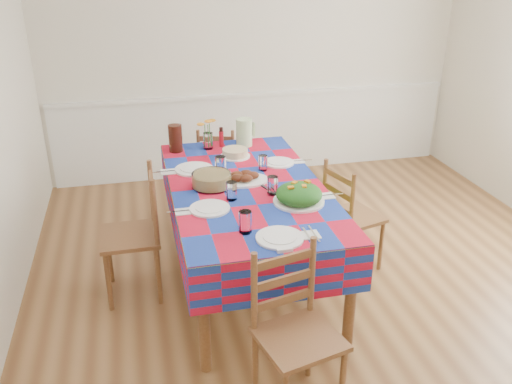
# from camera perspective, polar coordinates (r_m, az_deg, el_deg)

# --- Properties ---
(room) EXTENTS (4.58, 5.08, 2.78)m
(room) POSITION_cam_1_polar(r_m,az_deg,el_deg) (3.60, 9.04, 7.71)
(room) COLOR brown
(room) RESTS_ON ground
(wainscot) EXTENTS (4.41, 0.06, 0.92)m
(wainscot) POSITION_cam_1_polar(r_m,az_deg,el_deg) (6.13, -0.00, 6.51)
(wainscot) COLOR white
(wainscot) RESTS_ON room
(dining_table) EXTENTS (1.10, 2.04, 0.79)m
(dining_table) POSITION_cam_1_polar(r_m,az_deg,el_deg) (3.96, -1.00, -0.42)
(dining_table) COLOR brown
(dining_table) RESTS_ON room
(setting_near_head) EXTENTS (0.47, 0.31, 0.14)m
(setting_near_head) POSITION_cam_1_polar(r_m,az_deg,el_deg) (3.22, 1.29, -4.20)
(setting_near_head) COLOR white
(setting_near_head) RESTS_ON dining_table
(setting_left_near) EXTENTS (0.49, 0.29, 0.13)m
(setting_left_near) POSITION_cam_1_polar(r_m,az_deg,el_deg) (3.61, -4.14, -1.05)
(setting_left_near) COLOR white
(setting_left_near) RESTS_ON dining_table
(setting_left_far) EXTENTS (0.54, 0.32, 0.14)m
(setting_left_far) POSITION_cam_1_polar(r_m,az_deg,el_deg) (4.17, -5.64, 2.55)
(setting_left_far) COLOR white
(setting_left_far) RESTS_ON dining_table
(setting_right_near) EXTENTS (0.52, 0.30, 0.13)m
(setting_right_near) POSITION_cam_1_polar(r_m,az_deg,el_deg) (3.73, 3.78, -0.12)
(setting_right_near) COLOR white
(setting_right_near) RESTS_ON dining_table
(setting_right_far) EXTENTS (0.47, 0.27, 0.12)m
(setting_right_far) POSITION_cam_1_polar(r_m,az_deg,el_deg) (4.27, 1.89, 3.12)
(setting_right_far) COLOR white
(setting_right_far) RESTS_ON dining_table
(meat_platter) EXTENTS (0.37, 0.26, 0.07)m
(meat_platter) POSITION_cam_1_polar(r_m,az_deg,el_deg) (3.97, -1.28, 1.49)
(meat_platter) COLOR white
(meat_platter) RESTS_ON dining_table
(salad_platter) EXTENTS (0.35, 0.35, 0.15)m
(salad_platter) POSITION_cam_1_polar(r_m,az_deg,el_deg) (3.64, 4.54, -0.30)
(salad_platter) COLOR white
(salad_platter) RESTS_ON dining_table
(pasta_bowl) EXTENTS (0.28, 0.28, 0.10)m
(pasta_bowl) POSITION_cam_1_polar(r_m,az_deg,el_deg) (3.89, -4.70, 1.27)
(pasta_bowl) COLOR white
(pasta_bowl) RESTS_ON dining_table
(cake) EXTENTS (0.25, 0.25, 0.07)m
(cake) POSITION_cam_1_polar(r_m,az_deg,el_deg) (4.45, -2.22, 4.12)
(cake) COLOR white
(cake) RESTS_ON dining_table
(serving_utensils) EXTENTS (0.16, 0.36, 0.01)m
(serving_utensils) POSITION_cam_1_polar(r_m,az_deg,el_deg) (3.88, 1.44, 0.53)
(serving_utensils) COLOR black
(serving_utensils) RESTS_ON dining_table
(flower_vase) EXTENTS (0.17, 0.14, 0.27)m
(flower_vase) POSITION_cam_1_polar(r_m,az_deg,el_deg) (4.63, -5.09, 5.86)
(flower_vase) COLOR white
(flower_vase) RESTS_ON dining_table
(hot_sauce) EXTENTS (0.04, 0.04, 0.17)m
(hot_sauce) POSITION_cam_1_polar(r_m,az_deg,el_deg) (4.69, -3.68, 5.81)
(hot_sauce) COLOR red
(hot_sauce) RESTS_ON dining_table
(green_pitcher) EXTENTS (0.14, 0.14, 0.24)m
(green_pitcher) POSITION_cam_1_polar(r_m,az_deg,el_deg) (4.69, -1.26, 6.30)
(green_pitcher) COLOR #C0E5A1
(green_pitcher) RESTS_ON dining_table
(tea_pitcher) EXTENTS (0.11, 0.11, 0.23)m
(tea_pitcher) POSITION_cam_1_polar(r_m,az_deg,el_deg) (4.60, -8.48, 5.62)
(tea_pitcher) COLOR #32120B
(tea_pitcher) RESTS_ON dining_table
(name_card) EXTENTS (0.09, 0.03, 0.02)m
(name_card) POSITION_cam_1_polar(r_m,az_deg,el_deg) (3.08, 3.04, -6.12)
(name_card) COLOR white
(name_card) RESTS_ON dining_table
(chair_near) EXTENTS (0.50, 0.49, 0.94)m
(chair_near) POSITION_cam_1_polar(r_m,az_deg,el_deg) (3.02, 4.14, -14.64)
(chair_near) COLOR brown
(chair_near) RESTS_ON room
(chair_far) EXTENTS (0.45, 0.44, 0.84)m
(chair_far) POSITION_cam_1_polar(r_m,az_deg,el_deg) (5.24, -4.05, 2.45)
(chair_far) COLOR brown
(chair_far) RESTS_ON room
(chair_left) EXTENTS (0.41, 0.43, 0.97)m
(chair_left) POSITION_cam_1_polar(r_m,az_deg,el_deg) (3.99, -12.48, -4.44)
(chair_left) COLOR brown
(chair_left) RESTS_ON room
(chair_right) EXTENTS (0.47, 0.48, 0.89)m
(chair_right) POSITION_cam_1_polar(r_m,az_deg,el_deg) (4.29, 9.80, -2.64)
(chair_right) COLOR brown
(chair_right) RESTS_ON room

